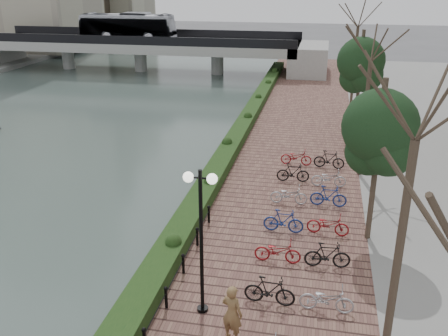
# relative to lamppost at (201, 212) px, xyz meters

# --- Properties ---
(river_water) EXTENTS (30.00, 130.00, 0.02)m
(river_water) POSITION_rel_lamppost_xyz_m (-17.56, 21.90, -3.95)
(river_water) COLOR #42524C
(river_water) RESTS_ON ground
(promenade) EXTENTS (8.00, 75.00, 0.50)m
(promenade) POSITION_rel_lamppost_xyz_m (1.44, 14.40, -3.71)
(promenade) COLOR brown
(promenade) RESTS_ON ground
(hedge) EXTENTS (1.10, 56.00, 0.60)m
(hedge) POSITION_rel_lamppost_xyz_m (-1.96, 16.90, -3.16)
(hedge) COLOR black
(hedge) RESTS_ON promenade
(chain_fence) EXTENTS (0.10, 14.10, 0.70)m
(chain_fence) POSITION_rel_lamppost_xyz_m (-1.16, -1.10, -3.11)
(chain_fence) COLOR black
(chain_fence) RESTS_ON promenade
(lamppost) EXTENTS (1.02, 0.32, 4.80)m
(lamppost) POSITION_rel_lamppost_xyz_m (0.00, 0.00, 0.00)
(lamppost) COLOR black
(lamppost) RESTS_ON promenade
(pedestrian) EXTENTS (0.77, 0.64, 1.81)m
(pedestrian) POSITION_rel_lamppost_xyz_m (1.16, -1.13, -2.56)
(pedestrian) COLOR brown
(pedestrian) RESTS_ON promenade
(bicycle_parking) EXTENTS (2.40, 17.32, 1.00)m
(bicycle_parking) POSITION_rel_lamppost_xyz_m (2.93, 5.81, -2.99)
(bicycle_parking) COLOR #ADAEB2
(bicycle_parking) RESTS_ON promenade
(street_trees) EXTENTS (3.20, 37.12, 6.80)m
(street_trees) POSITION_rel_lamppost_xyz_m (5.44, 9.58, -0.28)
(street_trees) COLOR #372820
(street_trees) RESTS_ON promenade
(bridge) EXTENTS (36.00, 10.77, 6.50)m
(bridge) POSITION_rel_lamppost_xyz_m (-17.83, 41.90, -0.59)
(bridge) COLOR #999894
(bridge) RESTS_ON ground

